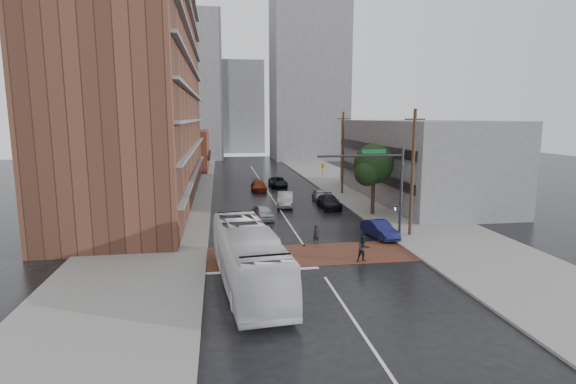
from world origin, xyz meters
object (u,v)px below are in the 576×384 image
object	(u,v)px
transit_bus	(248,257)
car_parked_far	(320,195)
car_travel_b	(285,199)
car_travel_c	(259,186)
suv_travel	(278,182)
car_parked_mid	(329,202)
pedestrian_a	(317,235)
pedestrian_b	(363,249)
car_travel_a	(263,212)
car_parked_near	(380,229)

from	to	relation	value
transit_bus	car_parked_far	world-z (taller)	transit_bus
transit_bus	car_travel_b	world-z (taller)	transit_bus
car_parked_far	car_travel_c	bearing A→B (deg)	129.91
transit_bus	car_travel_c	world-z (taller)	transit_bus
car_travel_c	car_parked_far	xyz separation A→B (m)	(6.29, -8.00, -0.02)
transit_bus	suv_travel	distance (m)	36.35
car_parked_mid	transit_bus	bearing A→B (deg)	-115.73
pedestrian_a	pedestrian_b	distance (m)	4.99
pedestrian_b	car_travel_b	size ratio (longest dim) A/B	0.38
transit_bus	car_travel_c	size ratio (longest dim) A/B	2.66
suv_travel	car_parked_far	bearing A→B (deg)	-72.96
car_travel_b	car_travel_c	world-z (taller)	car_travel_b
car_parked_far	pedestrian_a	bearing A→B (deg)	-101.92
car_parked_far	car_travel_a	bearing A→B (deg)	-129.33
suv_travel	car_parked_mid	xyz separation A→B (m)	(3.42, -15.13, 0.00)
suv_travel	pedestrian_a	bearing A→B (deg)	-91.99
car_travel_c	car_parked_mid	distance (m)	13.78
transit_bus	car_travel_a	bearing A→B (deg)	76.05
pedestrian_a	car_travel_a	distance (m)	9.39
transit_bus	pedestrian_a	distance (m)	9.51
suv_travel	car_parked_near	xyz separation A→B (m)	(4.52, -27.13, 0.00)
pedestrian_a	car_parked_near	world-z (taller)	pedestrian_a
car_travel_b	car_parked_far	distance (m)	5.15
transit_bus	car_travel_a	distance (m)	16.71
pedestrian_b	car_parked_near	size ratio (longest dim) A/B	0.43
car_travel_a	car_parked_far	size ratio (longest dim) A/B	1.03
pedestrian_a	car_travel_c	bearing A→B (deg)	91.22
car_parked_near	car_parked_mid	distance (m)	12.05
pedestrian_a	suv_travel	bearing A→B (deg)	84.89
pedestrian_b	car_parked_far	size ratio (longest dim) A/B	0.47
car_travel_c	suv_travel	size ratio (longest dim) A/B	0.94
pedestrian_a	car_parked_near	distance (m)	5.38
car_travel_a	car_travel_c	size ratio (longest dim) A/B	0.85
car_travel_a	car_parked_mid	bearing A→B (deg)	22.56
car_travel_c	car_parked_far	world-z (taller)	car_travel_c
suv_travel	car_parked_mid	size ratio (longest dim) A/B	1.04
car_travel_a	car_travel_c	bearing A→B (deg)	79.41
car_travel_a	car_parked_mid	distance (m)	8.42
pedestrian_a	car_parked_near	size ratio (longest dim) A/B	0.36
transit_bus	car_travel_c	distance (m)	33.11
pedestrian_a	pedestrian_b	world-z (taller)	pedestrian_b
pedestrian_b	car_travel_b	distance (m)	19.23
transit_bus	pedestrian_b	size ratio (longest dim) A/B	6.91
car_travel_a	car_parked_far	world-z (taller)	car_travel_a
pedestrian_b	transit_bus	bearing A→B (deg)	-163.30
car_travel_b	car_parked_near	distance (m)	14.65
suv_travel	car_travel_b	bearing A→B (deg)	-94.54
transit_bus	pedestrian_b	world-z (taller)	transit_bus
car_parked_near	suv_travel	bearing A→B (deg)	90.15
pedestrian_a	car_parked_far	xyz separation A→B (m)	(4.19, 17.26, -0.09)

